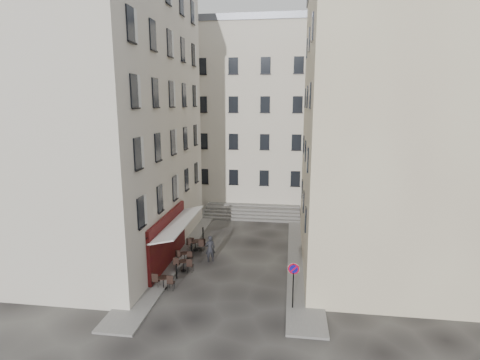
% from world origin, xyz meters
% --- Properties ---
extents(ground, '(90.00, 90.00, 0.00)m').
position_xyz_m(ground, '(0.00, 0.00, 0.00)').
color(ground, black).
rests_on(ground, ground).
extents(sidewalk_left, '(2.00, 22.00, 0.12)m').
position_xyz_m(sidewalk_left, '(-4.50, 4.00, 0.06)').
color(sidewalk_left, slate).
rests_on(sidewalk_left, ground).
extents(sidewalk_right, '(2.00, 18.00, 0.12)m').
position_xyz_m(sidewalk_right, '(4.50, 3.00, 0.06)').
color(sidewalk_right, slate).
rests_on(sidewalk_right, ground).
extents(building_left, '(12.20, 16.20, 20.60)m').
position_xyz_m(building_left, '(-10.50, 3.00, 10.31)').
color(building_left, beige).
rests_on(building_left, ground).
extents(building_right, '(12.20, 14.20, 18.60)m').
position_xyz_m(building_right, '(10.50, 3.50, 9.31)').
color(building_right, tan).
rests_on(building_right, ground).
extents(building_back, '(18.20, 10.20, 18.60)m').
position_xyz_m(building_back, '(-1.00, 19.00, 9.31)').
color(building_back, beige).
rests_on(building_back, ground).
extents(cafe_storefront, '(1.74, 7.30, 3.50)m').
position_xyz_m(cafe_storefront, '(-4.32, 1.00, 1.88)').
color(cafe_storefront, '#490A10').
rests_on(cafe_storefront, ground).
extents(stone_steps, '(9.00, 3.15, 0.80)m').
position_xyz_m(stone_steps, '(0.00, 12.57, 0.40)').
color(stone_steps, '#5A5855').
rests_on(stone_steps, ground).
extents(bollard_near, '(0.12, 0.12, 0.98)m').
position_xyz_m(bollard_near, '(-3.25, -1.00, 0.53)').
color(bollard_near, black).
rests_on(bollard_near, ground).
extents(bollard_mid, '(0.12, 0.12, 0.98)m').
position_xyz_m(bollard_mid, '(-3.25, 2.50, 0.53)').
color(bollard_mid, black).
rests_on(bollard_mid, ground).
extents(bollard_far, '(0.12, 0.12, 0.98)m').
position_xyz_m(bollard_far, '(-3.25, 6.00, 0.53)').
color(bollard_far, black).
rests_on(bollard_far, ground).
extents(no_parking_sign, '(0.59, 0.10, 2.59)m').
position_xyz_m(no_parking_sign, '(3.82, -3.59, 1.84)').
color(no_parking_sign, black).
rests_on(no_parking_sign, ground).
extents(bistro_table_a, '(1.32, 0.62, 0.93)m').
position_xyz_m(bistro_table_a, '(-3.60, -2.36, 0.47)').
color(bistro_table_a, black).
rests_on(bistro_table_a, ground).
extents(bistro_table_b, '(1.28, 0.60, 0.90)m').
position_xyz_m(bistro_table_b, '(-3.12, 0.08, 0.46)').
color(bistro_table_b, black).
rests_on(bistro_table_b, ground).
extents(bistro_table_c, '(1.19, 0.56, 0.84)m').
position_xyz_m(bistro_table_c, '(-3.45, 1.46, 0.43)').
color(bistro_table_c, black).
rests_on(bistro_table_c, ground).
extents(bistro_table_d, '(1.32, 0.62, 0.93)m').
position_xyz_m(bistro_table_d, '(-3.20, 3.50, 0.48)').
color(bistro_table_d, black).
rests_on(bistro_table_d, ground).
extents(bistro_table_e, '(1.23, 0.57, 0.86)m').
position_xyz_m(bistro_table_e, '(-3.12, 3.87, 0.44)').
color(bistro_table_e, black).
rests_on(bistro_table_e, ground).
extents(pedestrian, '(0.79, 0.68, 1.83)m').
position_xyz_m(pedestrian, '(-1.76, 1.85, 0.91)').
color(pedestrian, black).
rests_on(pedestrian, ground).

